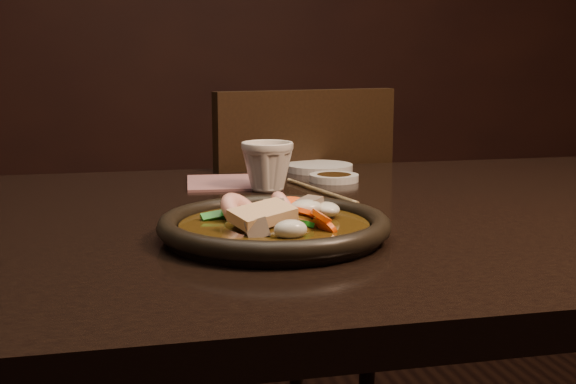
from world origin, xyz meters
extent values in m
cube|color=black|center=(0.00, 0.00, 0.73)|extent=(1.60, 0.90, 0.04)
cube|color=black|center=(-0.06, 0.63, 0.44)|extent=(0.52, 0.52, 0.04)
cylinder|color=black|center=(0.07, 0.85, 0.21)|extent=(0.04, 0.04, 0.42)
cylinder|color=black|center=(-0.27, 0.76, 0.21)|extent=(0.04, 0.04, 0.42)
cube|color=black|center=(-0.01, 0.45, 0.68)|extent=(0.40, 0.13, 0.45)
cylinder|color=black|center=(-0.20, -0.14, 0.76)|extent=(0.26, 0.26, 0.01)
torus|color=black|center=(-0.20, -0.14, 0.77)|extent=(0.28, 0.28, 0.02)
cylinder|color=#352409|center=(-0.20, -0.14, 0.76)|extent=(0.23, 0.23, 0.01)
ellipsoid|color=#352409|center=(-0.20, -0.14, 0.76)|extent=(0.13, 0.12, 0.04)
torus|color=#FFB8A1|center=(-0.17, -0.11, 0.77)|extent=(0.05, 0.06, 0.06)
torus|color=#FFB8A1|center=(-0.23, -0.11, 0.78)|extent=(0.08, 0.08, 0.05)
torus|color=#FFB8A1|center=(-0.21, -0.12, 0.77)|extent=(0.08, 0.08, 0.05)
cube|color=gray|center=(-0.20, -0.14, 0.78)|extent=(0.03, 0.03, 0.03)
cube|color=gray|center=(-0.21, -0.17, 0.78)|extent=(0.03, 0.03, 0.03)
cube|color=gray|center=(-0.23, -0.19, 0.77)|extent=(0.03, 0.03, 0.03)
cube|color=gray|center=(-0.20, -0.16, 0.78)|extent=(0.04, 0.04, 0.03)
cube|color=gray|center=(-0.20, -0.14, 0.78)|extent=(0.03, 0.03, 0.03)
cube|color=gray|center=(-0.15, -0.12, 0.78)|extent=(0.04, 0.04, 0.03)
cylinder|color=#F74807|center=(-0.20, -0.14, 0.78)|extent=(0.05, 0.04, 0.04)
cylinder|color=#F74807|center=(-0.15, -0.18, 0.78)|extent=(0.04, 0.04, 0.03)
cylinder|color=#F74807|center=(-0.17, -0.10, 0.78)|extent=(0.06, 0.06, 0.03)
cylinder|color=#F74807|center=(-0.15, -0.19, 0.77)|extent=(0.04, 0.05, 0.04)
cylinder|color=#F74807|center=(-0.17, -0.14, 0.78)|extent=(0.06, 0.06, 0.03)
cube|color=#157015|center=(-0.17, -0.17, 0.77)|extent=(0.02, 0.04, 0.02)
cube|color=#157015|center=(-0.20, -0.16, 0.78)|extent=(0.04, 0.04, 0.02)
cube|color=#157015|center=(-0.20, -0.14, 0.77)|extent=(0.03, 0.04, 0.02)
cube|color=#157015|center=(-0.26, -0.10, 0.77)|extent=(0.04, 0.02, 0.02)
cube|color=#157015|center=(-0.14, -0.12, 0.77)|extent=(0.03, 0.04, 0.02)
ellipsoid|color=beige|center=(-0.21, -0.12, 0.78)|extent=(0.04, 0.03, 0.02)
ellipsoid|color=beige|center=(-0.16, -0.13, 0.78)|extent=(0.04, 0.03, 0.02)
ellipsoid|color=beige|center=(-0.20, -0.21, 0.78)|extent=(0.04, 0.03, 0.02)
ellipsoid|color=beige|center=(-0.13, -0.12, 0.78)|extent=(0.03, 0.04, 0.02)
ellipsoid|color=beige|center=(-0.21, -0.12, 0.77)|extent=(0.04, 0.04, 0.02)
ellipsoid|color=beige|center=(-0.20, -0.16, 0.77)|extent=(0.04, 0.03, 0.02)
cube|color=#F8CC94|center=(-0.22, -0.17, 0.79)|extent=(0.08, 0.07, 0.03)
cylinder|color=silver|center=(-0.01, 0.25, 0.76)|extent=(0.09, 0.09, 0.01)
cylinder|color=silver|center=(0.00, 0.37, 0.76)|extent=(0.13, 0.13, 0.01)
imported|color=#F0E1CF|center=(-0.14, 0.18, 0.79)|extent=(0.11, 0.11, 0.09)
cylinder|color=tan|center=(-0.06, 0.14, 0.75)|extent=(0.06, 0.22, 0.01)
cylinder|color=tan|center=(-0.07, 0.15, 0.75)|extent=(0.06, 0.22, 0.01)
cube|color=#935B5A|center=(-0.19, 0.26, 0.75)|extent=(0.17, 0.17, 0.00)
camera|label=1|loc=(-0.37, -0.98, 0.96)|focal=45.00mm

